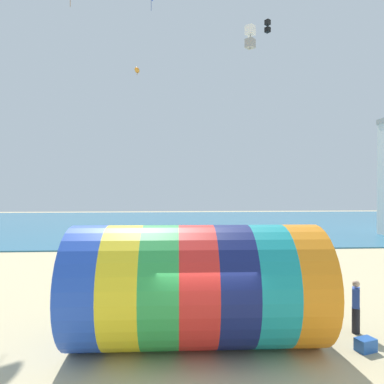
{
  "coord_description": "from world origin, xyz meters",
  "views": [
    {
      "loc": [
        -0.86,
        -9.13,
        4.57
      ],
      "look_at": [
        -0.16,
        2.8,
        4.45
      ],
      "focal_mm": 32.0,
      "sensor_mm": 36.0,
      "label": 1
    }
  ],
  "objects": [
    {
      "name": "giant_inflatable_tube",
      "position": [
        -0.13,
        0.8,
        1.75
      ],
      "size": [
        7.22,
        3.61,
        3.5
      ],
      "color": "blue",
      "rests_on": "ground"
    },
    {
      "name": "kite_orange_parafoil",
      "position": [
        -3.46,
        16.7,
        13.44
      ],
      "size": [
        0.43,
        1.0,
        0.52
      ],
      "color": "orange"
    },
    {
      "name": "kite_handler",
      "position": [
        4.94,
        1.3,
        0.85
      ],
      "size": [
        0.37,
        0.42,
        1.67
      ],
      "color": "black",
      "rests_on": "ground"
    },
    {
      "name": "kite_white_box",
      "position": [
        2.29,
        4.54,
        10.7
      ],
      "size": [
        0.47,
        0.47,
        0.94
      ],
      "color": "white"
    },
    {
      "name": "sea",
      "position": [
        0.0,
        36.09,
        0.05
      ],
      "size": [
        120.0,
        40.0,
        0.1
      ],
      "primitive_type": "cube",
      "color": "teal",
      "rests_on": "ground"
    },
    {
      "name": "kite_black_box",
      "position": [
        6.03,
        15.24,
        16.3
      ],
      "size": [
        0.46,
        0.46,
        0.94
      ],
      "color": "black"
    },
    {
      "name": "bystander_near_water",
      "position": [
        -6.87,
        12.6,
        0.86
      ],
      "size": [
        0.42,
        0.4,
        1.69
      ],
      "color": "#726651",
      "rests_on": "ground"
    },
    {
      "name": "ground_plane",
      "position": [
        0.0,
        0.0,
        0.0
      ],
      "size": [
        120.0,
        120.0,
        0.0
      ],
      "primitive_type": "plane",
      "color": "#CCBA8C"
    },
    {
      "name": "bystander_mid_beach",
      "position": [
        7.0,
        10.55,
        0.94
      ],
      "size": [
        0.27,
        0.39,
        1.81
      ],
      "color": "#726651",
      "rests_on": "ground"
    },
    {
      "name": "cooler_box",
      "position": [
        4.57,
        0.12,
        0.18
      ],
      "size": [
        0.6,
        0.5,
        0.36
      ],
      "primitive_type": "cube",
      "rotation": [
        0.0,
        0.0,
        0.31
      ],
      "color": "#2659B2",
      "rests_on": "ground"
    }
  ]
}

